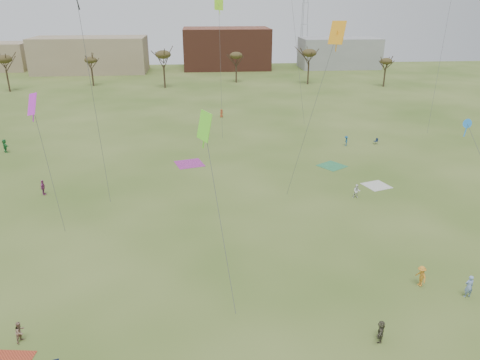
{
  "coord_description": "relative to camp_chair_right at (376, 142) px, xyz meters",
  "views": [
    {
      "loc": [
        -3.23,
        -25.94,
        20.74
      ],
      "look_at": [
        0.0,
        12.0,
        5.5
      ],
      "focal_mm": 34.33,
      "sensor_mm": 36.0,
      "label": 1
    }
  ],
  "objects": [
    {
      "name": "spectator_fore_c",
      "position": [
        -15.1,
        -41.74,
        0.51
      ],
      "size": [
        1.0,
        1.49,
        1.54
      ],
      "primitive_type": "imported",
      "rotation": [
        0.0,
        0.0,
        4.29
      ],
      "color": "#4C4836",
      "rests_on": "ground"
    },
    {
      "name": "spectator_mid_e",
      "position": [
        -9.33,
        -19.36,
        0.52
      ],
      "size": [
        0.85,
        0.71,
        1.57
      ],
      "primitive_type": "imported",
      "rotation": [
        0.0,
        0.0,
        6.11
      ],
      "color": "white",
      "rests_on": "ground"
    },
    {
      "name": "tree_line",
      "position": [
        -25.75,
        40.46,
        6.83
      ],
      "size": [
        117.44,
        49.32,
        8.91
      ],
      "color": "#3A2B1E",
      "rests_on": "ground"
    },
    {
      "name": "blanket_olive",
      "position": [
        -9.23,
        -9.05,
        -0.26
      ],
      "size": [
        4.2,
        4.2,
        0.03
      ],
      "primitive_type": "cube",
      "rotation": [
        0.0,
        0.0,
        2.16
      ],
      "color": "#318954",
      "rests_on": "ground"
    },
    {
      "name": "blanket_cream",
      "position": [
        -5.8,
        -16.17,
        -0.26
      ],
      "size": [
        3.45,
        3.45,
        0.03
      ],
      "primitive_type": "cube",
      "rotation": [
        0.0,
        0.0,
        1.89
      ],
      "color": "silver",
      "rests_on": "ground"
    },
    {
      "name": "flyer_mid_c",
      "position": [
        -6.9,
        -37.72,
        0.66
      ],
      "size": [
        0.68,
        0.46,
        1.83
      ],
      "primitive_type": "imported",
      "rotation": [
        0.0,
        0.0,
        3.17
      ],
      "color": "#7F9BD4",
      "rests_on": "ground"
    },
    {
      "name": "radio_tower",
      "position": [
        7.1,
        86.34,
        18.95
      ],
      "size": [
        1.51,
        1.72,
        41.0
      ],
      "color": "#9EA3A8",
      "rests_on": "ground"
    },
    {
      "name": "blanket_plum",
      "position": [
        -27.99,
        -6.58,
        -0.26
      ],
      "size": [
        4.3,
        4.3,
        0.03
      ],
      "primitive_type": "cube",
      "rotation": [
        0.0,
        0.0,
        1.85
      ],
      "color": "#A83395",
      "rests_on": "ground"
    },
    {
      "name": "ground",
      "position": [
        -22.9,
        -38.66,
        -0.26
      ],
      "size": [
        260.0,
        260.0,
        0.0
      ],
      "primitive_type": "plane",
      "color": "#3A571B",
      "rests_on": "ground"
    },
    {
      "name": "camp_chair_right",
      "position": [
        0.0,
        0.0,
        0.0
      ],
      "size": [
        0.65,
        0.62,
        0.87
      ],
      "rotation": [
        0.0,
        0.0,
        4.96
      ],
      "color": "#15233A",
      "rests_on": "ground"
    },
    {
      "name": "spectator_mid_d",
      "position": [
        -44.15,
        -15.53,
        0.61
      ],
      "size": [
        0.47,
        1.04,
        1.74
      ],
      "primitive_type": "imported",
      "rotation": [
        0.0,
        0.0,
        1.52
      ],
      "color": "#9B4080",
      "rests_on": "ground"
    },
    {
      "name": "flyer_far_b",
      "position": [
        -22.48,
        18.59,
        0.49
      ],
      "size": [
        0.84,
        0.86,
        1.5
      ],
      "primitive_type": "imported",
      "rotation": [
        0.0,
        0.0,
        0.85
      ],
      "color": "#BE4920",
      "rests_on": "ground"
    },
    {
      "name": "spectator_fore_b",
      "position": [
        -38.21,
        -39.79,
        0.49
      ],
      "size": [
        0.78,
        0.88,
        1.49
      ],
      "primitive_type": "imported",
      "rotation": [
        0.0,
        0.0,
        1.21
      ],
      "color": "#91725C",
      "rests_on": "ground"
    },
    {
      "name": "flyer_mid_b",
      "position": [
        -9.77,
        -36.03,
        0.59
      ],
      "size": [
        0.83,
        1.2,
        1.71
      ],
      "primitive_type": "imported",
      "rotation": [
        0.0,
        0.0,
        4.9
      ],
      "color": "orange",
      "rests_on": "ground"
    },
    {
      "name": "building_brick",
      "position": [
        -17.9,
        81.34,
        5.74
      ],
      "size": [
        26.0,
        16.0,
        12.0
      ],
      "primitive_type": "cube",
      "color": "brown",
      "rests_on": "ground"
    },
    {
      "name": "building_tan",
      "position": [
        -57.9,
        76.34,
        4.74
      ],
      "size": [
        32.0,
        14.0,
        10.0
      ],
      "primitive_type": "cube",
      "color": "#937F60",
      "rests_on": "ground"
    },
    {
      "name": "flyer_far_c",
      "position": [
        -4.75,
        -0.46,
        0.49
      ],
      "size": [
        0.75,
        1.06,
        1.49
      ],
      "primitive_type": "imported",
      "rotation": [
        0.0,
        0.0,
        4.49
      ],
      "color": "#1B527D",
      "rests_on": "ground"
    },
    {
      "name": "flyer_far_a",
      "position": [
        -54.32,
        0.59,
        0.7
      ],
      "size": [
        1.53,
        1.77,
        1.93
      ],
      "primitive_type": "imported",
      "rotation": [
        0.0,
        0.0,
        2.22
      ],
      "color": "#297B39",
      "rests_on": "ground"
    },
    {
      "name": "building_grey",
      "position": [
        17.1,
        79.34,
        4.24
      ],
      "size": [
        24.0,
        12.0,
        9.0
      ],
      "primitive_type": "cube",
      "color": "gray",
      "rests_on": "ground"
    }
  ]
}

